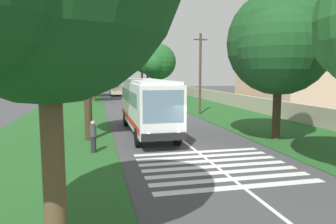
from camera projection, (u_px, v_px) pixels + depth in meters
ground at (196, 151)px, 17.39m from camera, size 160.00×160.00×0.00m
grass_verge_left at (64, 118)px, 30.09m from camera, size 120.00×8.00×0.04m
grass_verge_right at (227, 113)px, 33.71m from camera, size 120.00×8.00×0.04m
centre_line at (150, 115)px, 31.90m from camera, size 110.00×0.16×0.01m
coach_bus at (147, 103)px, 22.04m from camera, size 11.16×2.62×3.73m
zebra_crossing at (216, 166)px, 14.51m from camera, size 5.85×6.80×0.01m
trailing_car_0 at (152, 101)px, 40.68m from camera, size 4.30×1.78×1.43m
trailing_car_1 at (141, 96)px, 49.63m from camera, size 4.30×1.78×1.43m
trailing_minibus_0 at (116, 87)px, 58.17m from camera, size 6.00×2.14×2.53m
roadside_tree_left_0 at (93, 64)px, 46.42m from camera, size 5.82×5.08×8.12m
roadside_tree_left_1 at (84, 21)px, 19.19m from camera, size 5.42×4.68×9.76m
roadside_tree_left_2 at (91, 63)px, 54.62m from camera, size 6.70×5.42×8.73m
roadside_tree_left_3 at (92, 61)px, 73.94m from camera, size 7.11×5.71×9.97m
roadside_tree_right_0 at (146, 58)px, 66.30m from camera, size 9.07×7.21×11.01m
roadside_tree_right_1 at (277, 45)px, 19.53m from camera, size 7.85×6.54×9.24m
roadside_tree_right_2 at (157, 63)px, 59.13m from camera, size 7.66×6.62×9.46m
roadside_tree_right_3 at (141, 54)px, 78.57m from camera, size 9.02×7.66×12.67m
utility_pole at (200, 73)px, 31.81m from camera, size 0.24×1.40×7.99m
roadside_wall at (237, 100)px, 39.19m from camera, size 70.00×0.40×1.57m
roadside_building at (283, 81)px, 40.85m from camera, size 14.39×7.50×6.15m
pedestrian at (93, 136)px, 16.75m from camera, size 0.34×0.34×1.69m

